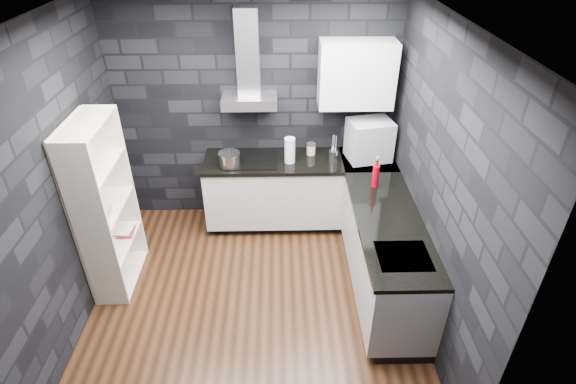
{
  "coord_description": "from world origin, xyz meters",
  "views": [
    {
      "loc": [
        0.27,
        -3.24,
        3.39
      ],
      "look_at": [
        0.35,
        0.45,
        1.0
      ],
      "focal_mm": 28.0,
      "sensor_mm": 36.0,
      "label": 1
    }
  ],
  "objects_px": {
    "storage_jar": "(311,149)",
    "utensil_crock": "(333,155)",
    "bookshelf": "(106,208)",
    "fruit_bowl": "(100,213)",
    "pot": "(230,160)",
    "glass_vase": "(290,150)",
    "appliance_garage": "(369,140)",
    "red_bottle": "(375,176)"
  },
  "relations": [
    {
      "from": "pot",
      "to": "bookshelf",
      "type": "bearing_deg",
      "value": -144.74
    },
    {
      "from": "utensil_crock",
      "to": "storage_jar",
      "type": "bearing_deg",
      "value": 147.05
    },
    {
      "from": "pot",
      "to": "storage_jar",
      "type": "relative_size",
      "value": 1.9
    },
    {
      "from": "pot",
      "to": "storage_jar",
      "type": "height_order",
      "value": "pot"
    },
    {
      "from": "pot",
      "to": "appliance_garage",
      "type": "relative_size",
      "value": 0.5
    },
    {
      "from": "utensil_crock",
      "to": "red_bottle",
      "type": "relative_size",
      "value": 0.52
    },
    {
      "from": "pot",
      "to": "fruit_bowl",
      "type": "xyz_separation_m",
      "value": [
        -1.13,
        -0.94,
        -0.04
      ]
    },
    {
      "from": "storage_jar",
      "to": "fruit_bowl",
      "type": "height_order",
      "value": "storage_jar"
    },
    {
      "from": "red_bottle",
      "to": "bookshelf",
      "type": "relative_size",
      "value": 0.13
    },
    {
      "from": "red_bottle",
      "to": "fruit_bowl",
      "type": "height_order",
      "value": "red_bottle"
    },
    {
      "from": "pot",
      "to": "appliance_garage",
      "type": "height_order",
      "value": "appliance_garage"
    },
    {
      "from": "appliance_garage",
      "to": "red_bottle",
      "type": "height_order",
      "value": "appliance_garage"
    },
    {
      "from": "utensil_crock",
      "to": "appliance_garage",
      "type": "relative_size",
      "value": 0.27
    },
    {
      "from": "pot",
      "to": "glass_vase",
      "type": "distance_m",
      "value": 0.68
    },
    {
      "from": "pot",
      "to": "fruit_bowl",
      "type": "bearing_deg",
      "value": -140.3
    },
    {
      "from": "storage_jar",
      "to": "utensil_crock",
      "type": "height_order",
      "value": "utensil_crock"
    },
    {
      "from": "glass_vase",
      "to": "pot",
      "type": "bearing_deg",
      "value": -172.99
    },
    {
      "from": "bookshelf",
      "to": "fruit_bowl",
      "type": "distance_m",
      "value": 0.14
    },
    {
      "from": "red_bottle",
      "to": "fruit_bowl",
      "type": "xyz_separation_m",
      "value": [
        -2.68,
        -0.48,
        -0.08
      ]
    },
    {
      "from": "storage_jar",
      "to": "appliance_garage",
      "type": "distance_m",
      "value": 0.67
    },
    {
      "from": "fruit_bowl",
      "to": "storage_jar",
      "type": "bearing_deg",
      "value": 30.31
    },
    {
      "from": "glass_vase",
      "to": "bookshelf",
      "type": "distance_m",
      "value": 2.02
    },
    {
      "from": "pot",
      "to": "bookshelf",
      "type": "xyz_separation_m",
      "value": [
        -1.13,
        -0.8,
        -0.08
      ]
    },
    {
      "from": "storage_jar",
      "to": "bookshelf",
      "type": "relative_size",
      "value": 0.07
    },
    {
      "from": "storage_jar",
      "to": "red_bottle",
      "type": "xyz_separation_m",
      "value": [
        0.62,
        -0.72,
        0.06
      ]
    },
    {
      "from": "utensil_crock",
      "to": "bookshelf",
      "type": "distance_m",
      "value": 2.48
    },
    {
      "from": "appliance_garage",
      "to": "red_bottle",
      "type": "relative_size",
      "value": 1.93
    },
    {
      "from": "glass_vase",
      "to": "utensil_crock",
      "type": "relative_size",
      "value": 2.32
    },
    {
      "from": "utensil_crock",
      "to": "red_bottle",
      "type": "height_order",
      "value": "red_bottle"
    },
    {
      "from": "storage_jar",
      "to": "glass_vase",
      "type": "bearing_deg",
      "value": -144.47
    },
    {
      "from": "storage_jar",
      "to": "appliance_garage",
      "type": "height_order",
      "value": "appliance_garage"
    },
    {
      "from": "storage_jar",
      "to": "bookshelf",
      "type": "distance_m",
      "value": 2.32
    },
    {
      "from": "red_bottle",
      "to": "utensil_crock",
      "type": "bearing_deg",
      "value": 123.5
    },
    {
      "from": "appliance_garage",
      "to": "pot",
      "type": "bearing_deg",
      "value": 174.18
    },
    {
      "from": "glass_vase",
      "to": "red_bottle",
      "type": "bearing_deg",
      "value": -31.88
    },
    {
      "from": "utensil_crock",
      "to": "bookshelf",
      "type": "bearing_deg",
      "value": -158.49
    },
    {
      "from": "storage_jar",
      "to": "appliance_garage",
      "type": "bearing_deg",
      "value": -9.17
    },
    {
      "from": "pot",
      "to": "red_bottle",
      "type": "distance_m",
      "value": 1.61
    },
    {
      "from": "appliance_garage",
      "to": "fruit_bowl",
      "type": "xyz_separation_m",
      "value": [
        -2.71,
        -1.1,
        -0.19
      ]
    },
    {
      "from": "glass_vase",
      "to": "bookshelf",
      "type": "height_order",
      "value": "bookshelf"
    },
    {
      "from": "appliance_garage",
      "to": "bookshelf",
      "type": "distance_m",
      "value": 2.88
    },
    {
      "from": "glass_vase",
      "to": "utensil_crock",
      "type": "distance_m",
      "value": 0.5
    }
  ]
}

